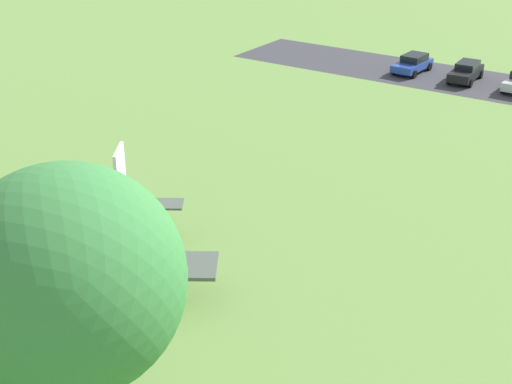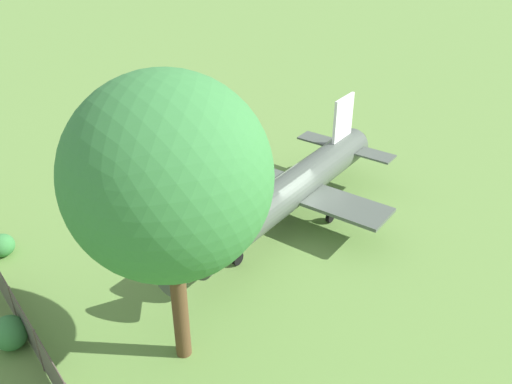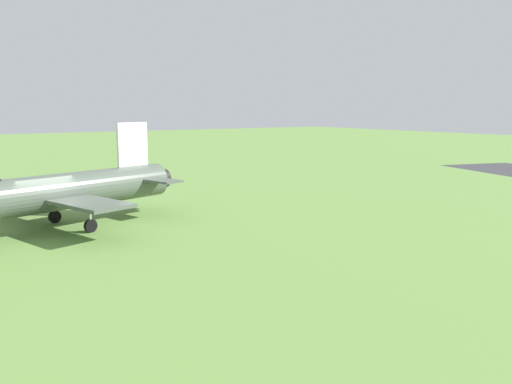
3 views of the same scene
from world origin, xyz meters
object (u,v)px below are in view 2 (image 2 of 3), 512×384
shrub_near_fence (10,333)px  info_plaque (221,168)px  shrub_by_tree (2,245)px  display_jet (284,194)px  shade_tree (168,178)px

shrub_near_fence → info_plaque: size_ratio=1.20×
shrub_by_tree → info_plaque: (11.06, -0.34, 0.36)m
display_jet → shrub_by_tree: 12.39m
shade_tree → shrub_by_tree: bearing=109.0°
shrub_by_tree → info_plaque: info_plaque is taller
display_jet → shrub_near_fence: (-12.18, 0.05, -1.21)m
info_plaque → shrub_by_tree: bearing=178.2°
shade_tree → shrub_by_tree: (-3.27, 9.53, -6.29)m
display_jet → shrub_by_tree: bearing=-43.9°
shrub_near_fence → shrub_by_tree: size_ratio=1.30×
display_jet → info_plaque: 5.41m
shade_tree → info_plaque: shade_tree is taller
shrub_near_fence → info_plaque: 13.40m
display_jet → shrub_near_fence: bearing=-16.7°
display_jet → shrub_by_tree: display_jet is taller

